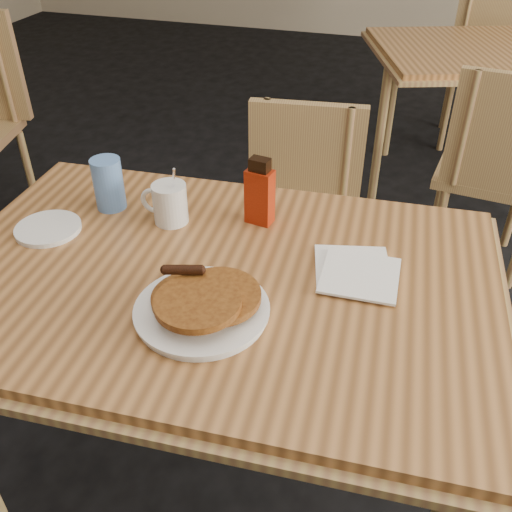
{
  "coord_description": "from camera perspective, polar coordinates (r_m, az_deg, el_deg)",
  "views": [
    {
      "loc": [
        0.31,
        -0.84,
        1.5
      ],
      "look_at": [
        0.05,
        0.03,
        0.85
      ],
      "focal_mm": 40.0,
      "sensor_mm": 36.0,
      "label": 1
    }
  ],
  "objects": [
    {
      "name": "syrup_bottle",
      "position": [
        1.37,
        0.37,
        6.28
      ],
      "size": [
        0.07,
        0.05,
        0.17
      ],
      "rotation": [
        0.0,
        0.0,
        -0.17
      ],
      "color": "maroon",
      "rests_on": "main_table"
    },
    {
      "name": "main_table",
      "position": [
        1.27,
        -4.07,
        -3.1
      ],
      "size": [
        1.29,
        0.91,
        0.75
      ],
      "rotation": [
        0.0,
        0.0,
        0.05
      ],
      "color": "#B0743E",
      "rests_on": "floor"
    },
    {
      "name": "side_saucer",
      "position": [
        1.46,
        -20.07,
        2.61
      ],
      "size": [
        0.2,
        0.2,
        0.01
      ],
      "primitive_type": "cylinder",
      "rotation": [
        0.0,
        0.0,
        0.37
      ],
      "color": "white",
      "rests_on": "main_table"
    },
    {
      "name": "chair_neighbor_far",
      "position": [
        3.8,
        22.4,
        19.04
      ],
      "size": [
        0.49,
        0.49,
        0.96
      ],
      "rotation": [
        0.0,
        0.0,
        -0.15
      ],
      "color": "tan",
      "rests_on": "floor"
    },
    {
      "name": "blue_tumbler",
      "position": [
        1.48,
        -14.54,
        7.0
      ],
      "size": [
        0.09,
        0.09,
        0.13
      ],
      "primitive_type": "cylinder",
      "rotation": [
        0.0,
        0.0,
        -0.19
      ],
      "color": "#5C8DD8",
      "rests_on": "main_table"
    },
    {
      "name": "neighbor_table",
      "position": [
        3.06,
        23.42,
        17.87
      ],
      "size": [
        1.38,
        1.15,
        0.75
      ],
      "rotation": [
        0.0,
        0.0,
        0.34
      ],
      "color": "#B0743E",
      "rests_on": "floor"
    },
    {
      "name": "chair_main_far",
      "position": [
        1.94,
        4.19,
        4.53
      ],
      "size": [
        0.42,
        0.43,
        0.85
      ],
      "rotation": [
        0.0,
        0.0,
        0.12
      ],
      "color": "tan",
      "rests_on": "floor"
    },
    {
      "name": "pancake_plate",
      "position": [
        1.12,
        -5.4,
        -4.89
      ],
      "size": [
        0.27,
        0.27,
        0.08
      ],
      "rotation": [
        0.0,
        0.0,
        -0.15
      ],
      "color": "white",
      "rests_on": "main_table"
    },
    {
      "name": "floor",
      "position": [
        1.75,
        -1.87,
        -23.49
      ],
      "size": [
        10.0,
        10.0,
        0.0
      ],
      "primitive_type": "plane",
      "color": "black",
      "rests_on": "ground"
    },
    {
      "name": "chair_neighbor_near",
      "position": [
        2.4,
        22.9,
        8.86
      ],
      "size": [
        0.45,
        0.45,
        0.89
      ],
      "rotation": [
        0.0,
        0.0,
        -0.13
      ],
      "color": "tan",
      "rests_on": "floor"
    },
    {
      "name": "coffee_mug",
      "position": [
        1.4,
        -8.7,
        5.3
      ],
      "size": [
        0.12,
        0.08,
        0.16
      ],
      "rotation": [
        0.0,
        0.0,
        0.2
      ],
      "color": "white",
      "rests_on": "main_table"
    },
    {
      "name": "napkin_stack",
      "position": [
        1.25,
        10.0,
        -1.53
      ],
      "size": [
        0.2,
        0.21,
        0.01
      ],
      "rotation": [
        0.0,
        0.0,
        0.23
      ],
      "color": "white",
      "rests_on": "main_table"
    }
  ]
}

